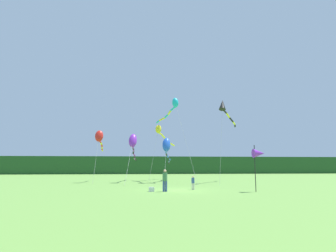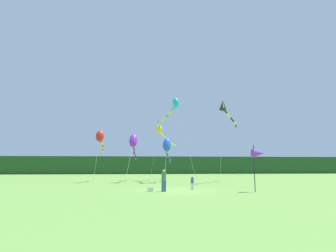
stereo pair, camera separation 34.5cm
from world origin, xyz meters
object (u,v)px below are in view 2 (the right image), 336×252
at_px(kite_red, 100,138).
at_px(cooler_box, 150,189).
at_px(kite_blue, 167,147).
at_px(banner_flag_pole, 258,154).
at_px(kite_cyan, 173,106).
at_px(kite_yellow, 161,132).
at_px(kite_black, 225,108).
at_px(kite_purple, 134,143).
at_px(person_child, 192,182).
at_px(person_adult, 164,179).

bearing_deg(kite_red, cooler_box, -66.31).
relative_size(cooler_box, kite_blue, 0.04).
bearing_deg(banner_flag_pole, kite_cyan, 110.80).
xyz_separation_m(kite_yellow, kite_cyan, (1.20, -4.10, 2.74)).
bearing_deg(kite_red, kite_black, -9.68).
xyz_separation_m(banner_flag_pole, kite_purple, (-9.80, 13.45, 1.78)).
distance_m(cooler_box, kite_purple, 13.34).
height_order(kite_purple, kite_cyan, kite_cyan).
bearing_deg(person_child, banner_flag_pole, -25.11).
bearing_deg(banner_flag_pole, kite_red, 135.10).
height_order(person_adult, kite_black, kite_black).
height_order(kite_red, kite_black, kite_black).
height_order(kite_blue, kite_cyan, kite_cyan).
bearing_deg(kite_black, person_child, -122.21).
xyz_separation_m(kite_red, kite_cyan, (8.82, -0.64, 3.94)).
distance_m(kite_black, kite_purple, 11.68).
bearing_deg(kite_black, cooler_box, -131.76).
xyz_separation_m(person_adult, kite_cyan, (2.20, 12.27, 8.29)).
distance_m(person_adult, kite_red, 15.14).
bearing_deg(kite_purple, kite_black, -11.61).
relative_size(banner_flag_pole, kite_yellow, 0.48).
height_order(person_adult, kite_yellow, kite_yellow).
height_order(kite_blue, kite_black, kite_black).
distance_m(person_adult, banner_flag_pole, 7.50).
bearing_deg(kite_yellow, kite_cyan, -73.71).
xyz_separation_m(person_child, kite_cyan, (-0.24, 10.90, 8.59)).
bearing_deg(person_adult, kite_purple, 101.70).
xyz_separation_m(kite_yellow, kite_purple, (-3.61, -3.78, -1.82)).
height_order(banner_flag_pole, kite_purple, kite_purple).
relative_size(cooler_box, kite_yellow, 0.06).
distance_m(kite_red, kite_black, 15.34).
relative_size(cooler_box, kite_red, 0.06).
height_order(kite_yellow, kite_purple, kite_yellow).
height_order(cooler_box, banner_flag_pole, banner_flag_pole).
xyz_separation_m(kite_purple, kite_cyan, (4.81, -0.33, 4.57)).
bearing_deg(kite_red, person_child, -51.84).
distance_m(person_adult, kite_black, 15.29).
xyz_separation_m(person_child, banner_flag_pole, (4.74, -2.22, 2.24)).
relative_size(banner_flag_pole, kite_blue, 0.37).
bearing_deg(person_adult, kite_yellow, 86.49).
height_order(person_adult, kite_red, kite_red).
distance_m(cooler_box, kite_red, 14.85).
relative_size(banner_flag_pole, kite_red, 0.52).
xyz_separation_m(kite_black, kite_purple, (-10.74, 2.21, -4.01)).
xyz_separation_m(cooler_box, kite_red, (-5.60, 12.77, 5.11)).
distance_m(cooler_box, kite_black, 16.16).
relative_size(kite_blue, kite_yellow, 1.30).
bearing_deg(cooler_box, kite_red, 113.69).
relative_size(person_adult, kite_purple, 0.14).
distance_m(banner_flag_pole, kite_red, 19.65).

